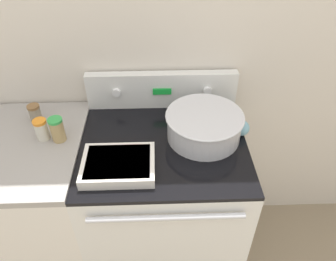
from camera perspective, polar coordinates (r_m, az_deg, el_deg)
name	(u,v)px	position (r m, az deg, el deg)	size (l,w,h in m)	color
kitchen_wall	(161,37)	(1.58, -1.22, 16.01)	(8.00, 0.05, 2.50)	beige
stove_range	(164,207)	(1.79, -0.64, -13.12)	(0.74, 0.67, 0.91)	silver
control_panel	(162,90)	(1.64, -1.06, 7.12)	(0.74, 0.07, 0.19)	silver
side_counter	(37,210)	(1.90, -21.91, -12.68)	(0.61, 0.64, 0.92)	silver
mixing_bowl	(204,124)	(1.46, 6.31, 1.05)	(0.35, 0.35, 0.12)	silver
casserole_dish	(118,164)	(1.34, -8.64, -5.86)	(0.29, 0.22, 0.05)	silver
ladle	(241,127)	(1.53, 12.57, 0.62)	(0.07, 0.26, 0.07)	#7AB2C6
spice_jar_green_cap	(57,129)	(1.50, -18.72, 0.17)	(0.06, 0.06, 0.11)	tan
spice_jar_orange_cap	(42,129)	(1.54, -21.16, 0.17)	(0.06, 0.06, 0.10)	beige
spice_jar_brown_cap	(35,113)	(1.66, -22.14, 2.79)	(0.06, 0.06, 0.09)	gray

